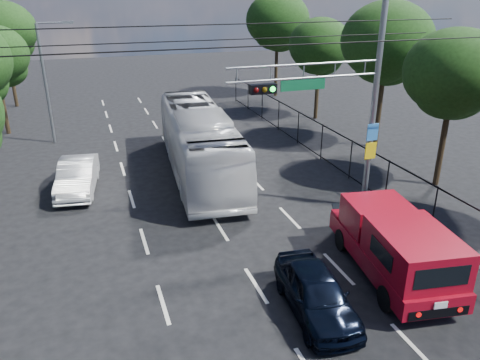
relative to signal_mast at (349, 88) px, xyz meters
name	(u,v)px	position (x,y,z in m)	size (l,w,h in m)	color
lane_markings	(187,175)	(-5.28, 6.01, -5.24)	(6.12, 38.00, 0.01)	beige
signal_mast	(349,88)	(0.00, 0.00, 0.00)	(6.43, 0.39, 9.50)	slate
streetlight_left	(48,78)	(-11.62, 14.01, -1.30)	(2.09, 0.22, 7.08)	slate
utility_wires	(210,37)	(-5.28, 0.84, 1.99)	(22.00, 5.04, 0.74)	black
fence_right	(339,152)	(2.32, 4.18, -4.21)	(0.06, 34.03, 2.00)	black
tree_right_b	(453,79)	(5.93, 1.03, -0.19)	(4.50, 4.50, 7.31)	black
tree_right_c	(386,48)	(6.53, 7.03, 0.49)	(5.10, 5.10, 8.29)	black
tree_right_d	(320,50)	(6.13, 14.03, -0.39)	(4.32, 4.32, 7.02)	black
tree_right_e	(278,25)	(6.33, 22.03, 0.69)	(5.28, 5.28, 8.58)	black
tree_left_e	(4,34)	(-14.87, 25.03, 0.29)	(4.92, 4.92, 7.99)	black
red_pickup	(394,244)	(-0.85, -4.89, -4.07)	(2.97, 6.14, 2.20)	black
navy_hatchback	(316,293)	(-4.10, -5.79, -4.56)	(1.60, 3.98, 1.36)	black
white_bus	(199,142)	(-4.54, 6.16, -3.58)	(2.79, 11.91, 3.32)	silver
white_van	(77,176)	(-10.50, 5.76, -4.50)	(1.56, 4.49, 1.48)	silver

